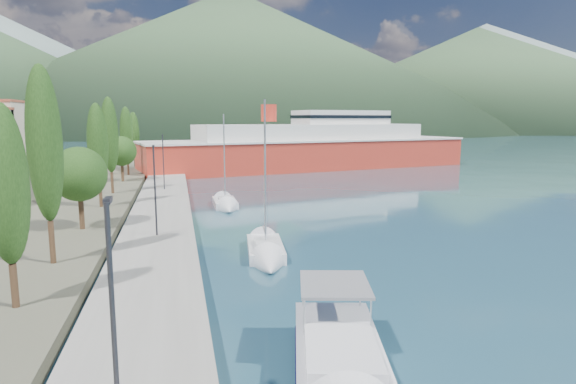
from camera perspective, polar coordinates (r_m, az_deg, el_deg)
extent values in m
plane|color=#244B5D|center=(138.88, -9.91, 5.01)|extent=(1400.00, 1400.00, 0.00)
cube|color=gray|center=(45.19, -14.71, -2.04)|extent=(5.00, 88.00, 0.80)
cone|color=gray|center=(708.57, -6.01, 15.23)|extent=(760.00, 760.00, 180.00)
cone|color=gray|center=(754.28, 22.17, 12.72)|extent=(640.00, 640.00, 140.00)
cone|color=#3B5937|center=(423.93, -6.70, 15.25)|extent=(480.00, 480.00, 115.00)
cone|color=#3B5937|center=(481.25, 21.36, 12.44)|extent=(420.00, 420.00, 90.00)
cube|color=white|center=(87.99, -29.28, 5.05)|extent=(9.00, 10.00, 8.00)
cube|color=#9E5138|center=(87.91, -29.48, 7.75)|extent=(9.20, 10.20, 0.30)
cylinder|color=#47301E|center=(23.56, -29.69, -9.62)|extent=(0.30, 0.30, 1.88)
ellipsoid|color=#234617|center=(22.67, -30.50, 0.75)|extent=(1.80, 1.80, 6.68)
cylinder|color=#47301E|center=(29.48, -26.18, -5.36)|extent=(0.30, 0.30, 2.36)
ellipsoid|color=#234617|center=(28.74, -26.89, 5.10)|extent=(1.80, 1.80, 8.38)
cylinder|color=#47301E|center=(37.65, -23.28, -2.23)|extent=(0.36, 0.36, 2.43)
sphere|color=#234617|center=(37.26, -23.53, 1.96)|extent=(3.89, 3.89, 3.89)
cylinder|color=#47301E|center=(46.51, -21.31, -0.40)|extent=(0.30, 0.30, 2.04)
ellipsoid|color=#234617|center=(46.05, -21.63, 5.31)|extent=(1.80, 1.80, 7.24)
cylinder|color=#47301E|center=(54.56, -20.10, 1.03)|extent=(0.30, 0.30, 2.24)
ellipsoid|color=#234617|center=(54.17, -20.38, 6.37)|extent=(1.80, 1.80, 7.93)
cylinder|color=#47301E|center=(64.56, -19.02, 2.24)|extent=(0.36, 0.36, 2.34)
sphere|color=#234617|center=(64.34, -19.14, 4.61)|extent=(3.75, 3.75, 3.75)
cylinder|color=#47301E|center=(71.86, -18.42, 2.78)|extent=(0.30, 0.30, 2.11)
ellipsoid|color=#234617|center=(71.57, -18.61, 6.60)|extent=(1.80, 1.80, 7.47)
cylinder|color=#47301E|center=(83.69, -17.67, 3.55)|extent=(0.30, 0.30, 1.98)
ellipsoid|color=#234617|center=(83.44, -17.82, 6.63)|extent=(1.80, 1.80, 7.03)
cylinder|color=#2D2D33|center=(11.92, -19.94, -15.49)|extent=(0.12, 0.12, 6.00)
cube|color=#2D2D33|center=(11.31, -20.58, -0.92)|extent=(0.15, 0.50, 0.12)
cylinder|color=#2D2D33|center=(33.23, -15.48, 0.10)|extent=(0.12, 0.12, 6.00)
cube|color=#2D2D33|center=(33.18, -15.67, 5.29)|extent=(0.15, 0.50, 0.12)
cylinder|color=#2D2D33|center=(54.98, -14.55, 3.41)|extent=(0.12, 0.12, 6.00)
cube|color=#2D2D33|center=(55.05, -14.66, 6.55)|extent=(0.15, 0.50, 0.12)
cube|color=silver|center=(16.64, 6.02, -19.23)|extent=(4.35, 7.44, 1.17)
cube|color=#0D0934|center=(16.90, 5.99, -20.83)|extent=(4.42, 7.54, 0.23)
cube|color=silver|center=(15.55, 6.37, -18.27)|extent=(2.96, 3.84, 0.43)
cube|color=slate|center=(17.59, 5.55, -10.83)|extent=(3.05, 3.39, 0.11)
cube|color=silver|center=(31.08, -2.71, -6.89)|extent=(2.80, 5.59, 0.86)
cube|color=silver|center=(30.58, -2.67, -6.04)|extent=(1.56, 2.29, 0.33)
cylinder|color=silver|center=(29.77, -2.73, 2.17)|extent=(0.12, 0.12, 9.08)
cone|color=silver|center=(27.79, -2.23, -8.79)|extent=(2.47, 2.74, 2.20)
cube|color=silver|center=(48.07, -7.48, -1.39)|extent=(2.15, 4.89, 0.84)
cube|color=silver|center=(47.65, -7.46, -0.80)|extent=(1.29, 1.96, 0.33)
cylinder|color=silver|center=(47.16, -7.55, 4.06)|extent=(0.12, 0.12, 8.38)
cone|color=silver|center=(45.00, -7.08, -2.07)|extent=(2.15, 2.29, 2.14)
cube|color=red|center=(83.87, 2.74, 4.29)|extent=(58.64, 23.88, 5.54)
cube|color=silver|center=(83.70, 2.75, 6.18)|extent=(59.11, 24.31, 0.30)
cube|color=silver|center=(83.66, 2.76, 7.00)|extent=(40.82, 18.10, 2.97)
cube|color=silver|center=(86.57, 6.28, 8.78)|extent=(17.28, 10.63, 2.38)
cylinder|color=red|center=(80.21, -2.29, 9.33)|extent=(2.57, 2.57, 2.77)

